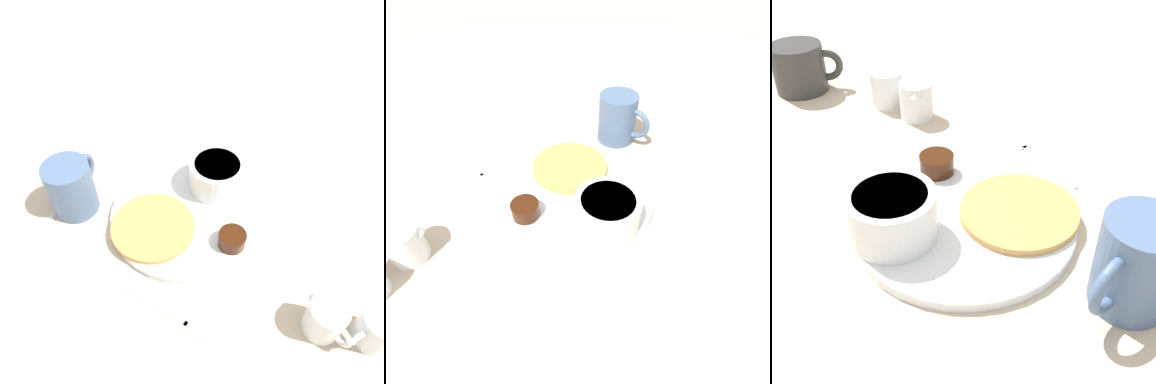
# 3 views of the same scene
# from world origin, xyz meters

# --- Properties ---
(ground_plane) EXTENTS (4.00, 4.00, 0.00)m
(ground_plane) POSITION_xyz_m (0.00, 0.00, 0.00)
(ground_plane) COLOR #C6B299
(plate) EXTENTS (0.26, 0.26, 0.01)m
(plate) POSITION_xyz_m (0.00, 0.00, 0.01)
(plate) COLOR white
(plate) RESTS_ON ground_plane
(pancake_stack) EXTENTS (0.14, 0.14, 0.01)m
(pancake_stack) POSITION_xyz_m (0.06, 0.02, 0.02)
(pancake_stack) COLOR tan
(pancake_stack) RESTS_ON plate
(bowl) EXTENTS (0.10, 0.10, 0.06)m
(bowl) POSITION_xyz_m (-0.06, -0.05, 0.04)
(bowl) COLOR white
(bowl) RESTS_ON plate
(syrup_cup) EXTENTS (0.05, 0.05, 0.03)m
(syrup_cup) POSITION_xyz_m (-0.06, 0.07, 0.02)
(syrup_cup) COLOR #38190A
(syrup_cup) RESTS_ON plate
(butter_ramekin) EXTENTS (0.04, 0.04, 0.04)m
(butter_ramekin) POSITION_xyz_m (-0.08, -0.05, 0.03)
(butter_ramekin) COLOR white
(butter_ramekin) RESTS_ON plate
(coffee_mug) EXTENTS (0.08, 0.11, 0.10)m
(coffee_mug) POSITION_xyz_m (0.19, -0.06, 0.05)
(coffee_mug) COLOR slate
(coffee_mug) RESTS_ON ground_plane
(creamer_pitcher_near) EXTENTS (0.05, 0.07, 0.06)m
(creamer_pitcher_near) POSITION_xyz_m (-0.16, 0.22, 0.03)
(creamer_pitcher_near) COLOR white
(creamer_pitcher_near) RESTS_ON ground_plane
(fork) EXTENTS (0.12, 0.11, 0.00)m
(fork) POSITION_xyz_m (0.04, 0.18, 0.00)
(fork) COLOR silver
(fork) RESTS_ON ground_plane
(napkin) EXTENTS (0.11, 0.09, 0.00)m
(napkin) POSITION_xyz_m (0.27, 0.01, 0.00)
(napkin) COLOR white
(napkin) RESTS_ON ground_plane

